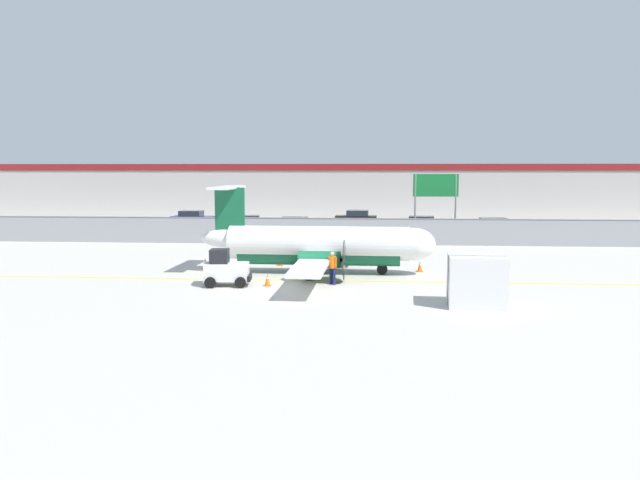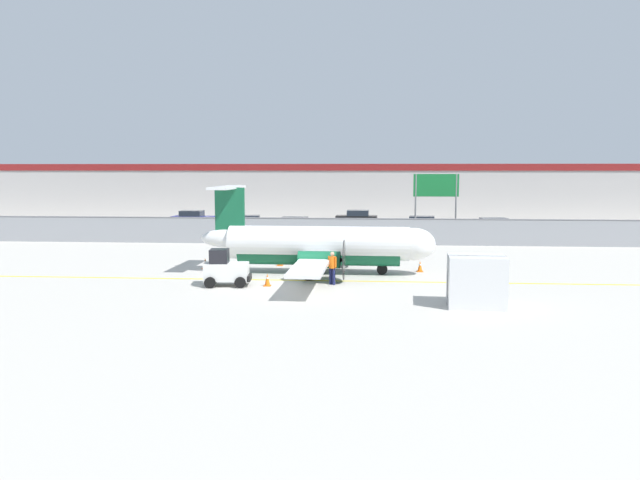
# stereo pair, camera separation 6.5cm
# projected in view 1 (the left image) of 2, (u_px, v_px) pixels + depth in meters

# --- Properties ---
(ground_plane) EXTENTS (140.00, 140.00, 0.01)m
(ground_plane) POSITION_uv_depth(u_px,v_px,m) (302.00, 280.00, 33.13)
(ground_plane) COLOR #BCB7AD
(perimeter_fence) EXTENTS (98.00, 0.10, 2.10)m
(perimeter_fence) POSITION_uv_depth(u_px,v_px,m) (323.00, 230.00, 48.85)
(perimeter_fence) COLOR gray
(perimeter_fence) RESTS_ON ground
(parking_lot_strip) EXTENTS (98.00, 17.00, 0.12)m
(parking_lot_strip) POSITION_uv_depth(u_px,v_px,m) (332.00, 229.00, 60.37)
(parking_lot_strip) COLOR #38383A
(parking_lot_strip) RESTS_ON ground
(background_building) EXTENTS (91.00, 8.10, 6.50)m
(background_building) POSITION_uv_depth(u_px,v_px,m) (340.00, 190.00, 78.32)
(background_building) COLOR #BCB7B2
(background_building) RESTS_ON ground
(commuter_airplane) EXTENTS (13.31, 16.03, 4.92)m
(commuter_airplane) POSITION_uv_depth(u_px,v_px,m) (323.00, 246.00, 35.11)
(commuter_airplane) COLOR white
(commuter_airplane) RESTS_ON ground
(baggage_tug) EXTENTS (2.42, 1.56, 1.88)m
(baggage_tug) POSITION_uv_depth(u_px,v_px,m) (226.00, 269.00, 31.47)
(baggage_tug) COLOR silver
(baggage_tug) RESTS_ON ground
(ground_crew_worker) EXTENTS (0.50, 0.47, 1.70)m
(ground_crew_worker) POSITION_uv_depth(u_px,v_px,m) (332.00, 266.00, 31.85)
(ground_crew_worker) COLOR #191E4C
(ground_crew_worker) RESTS_ON ground
(cargo_container) EXTENTS (2.52, 2.15, 2.20)m
(cargo_container) POSITION_uv_depth(u_px,v_px,m) (477.00, 281.00, 26.81)
(cargo_container) COLOR silver
(cargo_container) RESTS_ON ground
(traffic_cone_near_left) EXTENTS (0.36, 0.36, 0.64)m
(traffic_cone_near_left) POSITION_uv_depth(u_px,v_px,m) (280.00, 261.00, 38.16)
(traffic_cone_near_left) COLOR orange
(traffic_cone_near_left) RESTS_ON ground
(traffic_cone_near_right) EXTENTS (0.36, 0.36, 0.64)m
(traffic_cone_near_right) POSITION_uv_depth(u_px,v_px,m) (420.00, 266.00, 35.92)
(traffic_cone_near_right) COLOR orange
(traffic_cone_near_right) RESTS_ON ground
(traffic_cone_far_left) EXTENTS (0.36, 0.36, 0.64)m
(traffic_cone_far_left) POSITION_uv_depth(u_px,v_px,m) (205.00, 263.00, 36.99)
(traffic_cone_far_left) COLOR orange
(traffic_cone_far_left) RESTS_ON ground
(traffic_cone_far_right) EXTENTS (0.36, 0.36, 0.64)m
(traffic_cone_far_right) POSITION_uv_depth(u_px,v_px,m) (268.00, 280.00, 31.52)
(traffic_cone_far_right) COLOR orange
(traffic_cone_far_right) RESTS_ON ground
(parked_car_0) EXTENTS (4.30, 2.21, 1.58)m
(parked_car_0) POSITION_uv_depth(u_px,v_px,m) (192.00, 219.00, 63.15)
(parked_car_0) COLOR navy
(parked_car_0) RESTS_ON parking_lot_strip
(parked_car_1) EXTENTS (4.39, 2.43, 1.58)m
(parked_car_1) POSITION_uv_depth(u_px,v_px,m) (246.00, 224.00, 56.65)
(parked_car_1) COLOR silver
(parked_car_1) RESTS_ON parking_lot_strip
(parked_car_2) EXTENTS (4.25, 2.10, 1.58)m
(parked_car_2) POSITION_uv_depth(u_px,v_px,m) (296.00, 226.00, 54.78)
(parked_car_2) COLOR navy
(parked_car_2) RESTS_ON parking_lot_strip
(parked_car_3) EXTENTS (4.27, 2.15, 1.58)m
(parked_car_3) POSITION_uv_depth(u_px,v_px,m) (356.00, 218.00, 63.84)
(parked_car_3) COLOR black
(parked_car_3) RESTS_ON parking_lot_strip
(parked_car_4) EXTENTS (4.36, 2.36, 1.58)m
(parked_car_4) POSITION_uv_depth(u_px,v_px,m) (420.00, 225.00, 55.80)
(parked_car_4) COLOR slate
(parked_car_4) RESTS_ON parking_lot_strip
(parked_car_5) EXTENTS (4.29, 2.19, 1.58)m
(parked_car_5) POSITION_uv_depth(u_px,v_px,m) (495.00, 227.00, 53.70)
(parked_car_5) COLOR gray
(parked_car_5) RESTS_ON parking_lot_strip
(highway_sign) EXTENTS (3.60, 0.14, 5.50)m
(highway_sign) POSITION_uv_depth(u_px,v_px,m) (436.00, 191.00, 49.77)
(highway_sign) COLOR slate
(highway_sign) RESTS_ON ground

